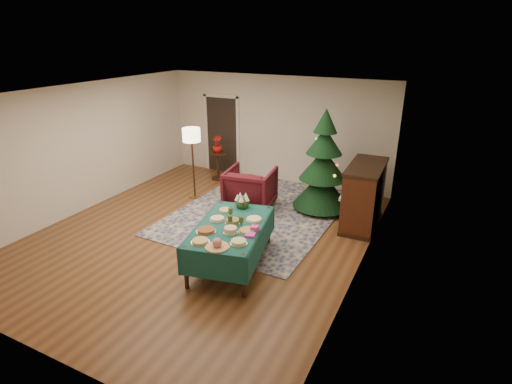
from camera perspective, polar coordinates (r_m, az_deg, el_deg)
The scene contains 26 objects.
room_shell at distance 7.38m, azimuth -8.14°, elevation 3.37°, with size 7.00×7.00×7.00m.
doorway at distance 11.10m, azimuth -4.87°, elevation 8.40°, with size 1.08×0.04×2.16m.
rug at distance 8.75m, azimuth 0.33°, elevation -2.82°, with size 3.20×4.20×0.02m, color navy.
buffet_table at distance 6.63m, azimuth -3.61°, elevation -5.86°, with size 1.46×2.05×0.72m.
platter_0 at distance 6.09m, azimuth -7.97°, elevation -6.99°, with size 0.29×0.29×0.05m.
platter_1 at distance 5.90m, azimuth -5.57°, elevation -7.43°, with size 0.36×0.36×0.16m.
platter_2 at distance 6.00m, azimuth -2.51°, elevation -7.17°, with size 0.26×0.26×0.06m.
platter_3 at distance 6.39m, azimuth -7.15°, elevation -5.45°, with size 0.32×0.32×0.05m.
platter_4 at distance 6.30m, azimuth -3.66°, elevation -5.49°, with size 0.24×0.24×0.10m.
platter_5 at distance 6.35m, azimuth -1.23°, elevation -5.52°, with size 0.30×0.30×0.04m.
platter_6 at distance 6.74m, azimuth -5.53°, elevation -3.85°, with size 0.27×0.27×0.05m.
platter_7 at distance 6.62m, azimuth -3.36°, elevation -4.21°, with size 0.26×0.26×0.07m.
platter_8 at distance 6.71m, azimuth -0.28°, elevation -3.92°, with size 0.29×0.29×0.04m.
platter_9 at distance 7.06m, azimuth -4.42°, elevation -2.62°, with size 0.25×0.25×0.04m.
goblet_0 at distance 6.81m, azimuth -3.68°, elevation -2.90°, with size 0.08×0.08×0.17m.
goblet_1 at distance 6.49m, azimuth -2.12°, elevation -4.19°, with size 0.08×0.08×0.17m.
goblet_2 at distance 6.53m, azimuth -3.71°, elevation -4.02°, with size 0.08×0.08×0.17m.
napkin_stack at distance 6.21m, azimuth -0.83°, elevation -6.17°, with size 0.14×0.14×0.04m, color #D63BAA.
gift_box at distance 6.33m, azimuth -0.22°, elevation -5.28°, with size 0.12×0.12×0.10m, color #E03E92.
centerpiece at distance 7.15m, azimuth -1.98°, elevation -1.32°, with size 0.26×0.26×0.30m.
armchair at distance 8.74m, azimuth -0.82°, elevation 0.74°, with size 1.00×0.93×1.02m, color #490F15.
floor_lamp at distance 9.22m, azimuth -9.19°, elevation 7.45°, with size 0.40×0.40×1.67m.
side_table at distance 10.67m, azimuth -5.45°, elevation 3.69°, with size 0.41×0.41×0.73m.
potted_plant at distance 10.52m, azimuth -5.54°, elevation 6.28°, with size 0.25×0.45×0.25m, color #A1110B.
christmas_tree at distance 8.63m, azimuth 9.55°, elevation 3.64°, with size 1.48×1.48×2.24m.
piano at distance 8.25m, azimuth 15.12°, elevation -0.56°, with size 0.74×1.49×1.27m.
Camera 1 is at (4.01, -5.75, 3.66)m, focal length 28.00 mm.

